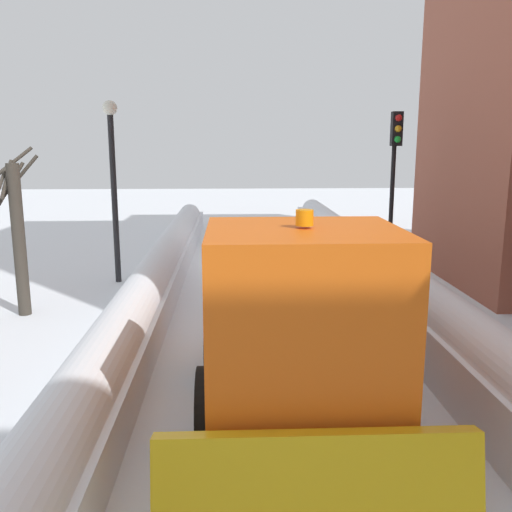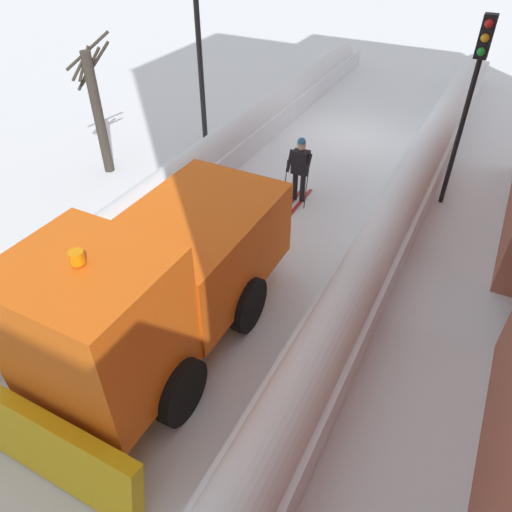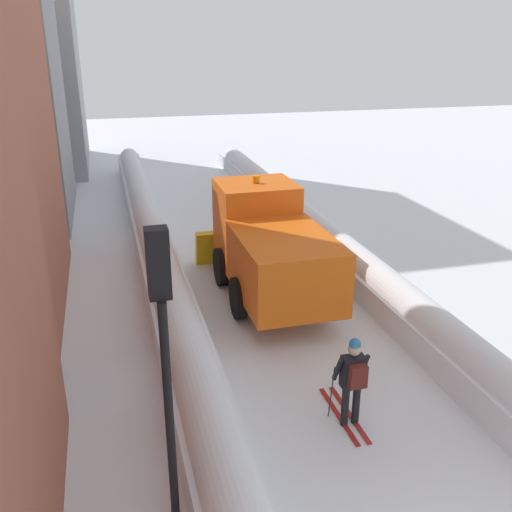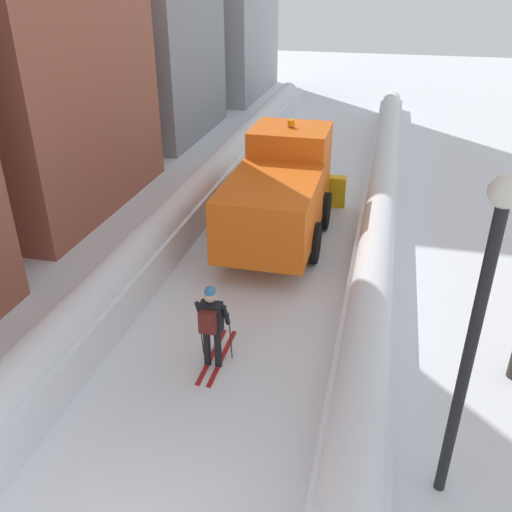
# 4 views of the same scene
# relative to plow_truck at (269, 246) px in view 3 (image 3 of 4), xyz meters

# --- Properties ---
(ground_plane) EXTENTS (80.00, 80.00, 0.00)m
(ground_plane) POSITION_rel_plow_truck_xyz_m (-0.06, -0.44, -1.48)
(ground_plane) COLOR white
(snowbank_left) EXTENTS (1.10, 36.00, 1.33)m
(snowbank_left) POSITION_rel_plow_truck_xyz_m (-2.85, -0.44, -0.84)
(snowbank_left) COLOR white
(snowbank_left) RESTS_ON ground
(snowbank_right) EXTENTS (1.10, 36.00, 1.13)m
(snowbank_right) POSITION_rel_plow_truck_xyz_m (2.74, -0.44, -0.96)
(snowbank_right) COLOR white
(snowbank_right) RESTS_ON ground
(plow_truck) EXTENTS (3.20, 5.98, 3.12)m
(plow_truck) POSITION_rel_plow_truck_xyz_m (0.00, 0.00, 0.00)
(plow_truck) COLOR orange
(plow_truck) RESTS_ON ground
(skier) EXTENTS (0.62, 1.80, 1.81)m
(skier) POSITION_rel_plow_truck_xyz_m (-0.14, -5.87, -0.48)
(skier) COLOR black
(skier) RESTS_ON ground
(traffic_light_pole) EXTENTS (0.28, 0.42, 4.67)m
(traffic_light_pole) POSITION_rel_plow_truck_xyz_m (-3.61, -7.48, 1.78)
(traffic_light_pole) COLOR black
(traffic_light_pole) RESTS_ON ground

